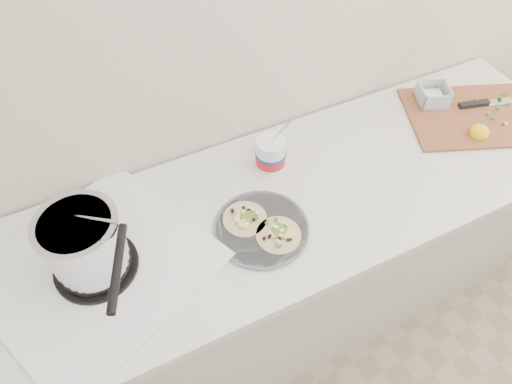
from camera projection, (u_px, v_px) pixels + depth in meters
name	position (u px, v px, depth m)	size (l,w,h in m)	color
counter	(261.00, 273.00, 1.82)	(2.44, 0.66, 0.90)	silver
stove	(90.00, 253.00, 1.25)	(0.75, 0.73, 0.28)	silver
taco_plate	(261.00, 227.00, 1.40)	(0.30, 0.30, 0.04)	#56575C
tub	(271.00, 153.00, 1.53)	(0.10, 0.10, 0.23)	white
cutboard	(471.00, 111.00, 1.74)	(0.60, 0.51, 0.08)	brown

